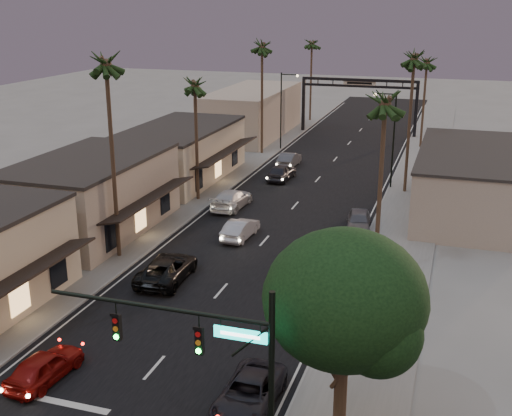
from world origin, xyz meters
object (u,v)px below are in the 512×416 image
Objects in this scene: palm_ra at (386,97)px; oncoming_pickup at (167,269)px; oncoming_silver at (240,229)px; palm_lc at (195,80)px; oncoming_red at (45,366)px; curbside_black at (339,260)px; palm_far at (312,41)px; traffic_signal at (218,356)px; palm_lb at (105,58)px; curbside_near at (249,393)px; corner_tree at (346,305)px; palm_rb at (415,54)px; streetlight_right at (391,132)px; palm_rc at (427,59)px; arch at (359,92)px; palm_ld at (262,43)px; streetlight_left at (283,105)px.

palm_ra is 16.95m from oncoming_pickup.
oncoming_pickup reaches higher than oncoming_silver.
palm_lc is 2.88× the size of oncoming_red.
oncoming_pickup reaches higher than curbside_black.
curbside_black is (14.80, -11.70, -9.72)m from palm_lc.
traffic_signal is at bearing -79.30° from palm_far.
curbside_near is at bearing -44.36° from palm_lb.
palm_ra is (17.20, -12.00, 0.97)m from palm_lc.
corner_tree is at bearing -81.80° from curbside_black.
curbside_black is at bearing 87.91° from curbside_near.
palm_far reaches higher than oncoming_silver.
palm_lc is 19.07m from palm_rb.
streetlight_right reaches higher than oncoming_pickup.
palm_rc reaches higher than curbside_near.
palm_rb is at bearing -71.70° from arch.
palm_lb is 13.72m from oncoming_pickup.
palm_ra is at bearing -123.76° from oncoming_red.
traffic_signal reaches higher than arch.
palm_ld is 2.76× the size of curbside_black.
palm_far is 71.72m from curbside_near.
traffic_signal is at bearing -83.80° from curbside_near.
palm_lc is at bearing -77.10° from oncoming_red.
oncoming_red is (4.28, -47.47, -11.69)m from palm_ld.
palm_lb reaches higher than arch.
traffic_signal is at bearing -65.94° from palm_lc.
corner_tree reaches higher than arch.
palm_rb is (2.91, 40.00, 7.33)m from traffic_signal.
arch is 3.47× the size of oncoming_silver.
streetlight_right is 0.63× the size of palm_ld.
palm_lb is at bearing -90.00° from palm_lc.
streetlight_left is (-6.92, -12.00, -0.20)m from arch.
palm_lb is 19.70m from oncoming_red.
palm_ld is at bearing -80.49° from oncoming_red.
streetlight_left is at bearing 87.33° from palm_lb.
palm_rc is at bearing 90.89° from corner_tree.
palm_ld is 1.08× the size of palm_far.
palm_far is 59.65m from oncoming_pickup.
palm_ld is at bearing -72.87° from oncoming_silver.
palm_rc reaches higher than streetlight_left.
corner_tree is at bearing -57.66° from palm_lc.
streetlight_right is at bearing -65.24° from palm_far.
streetlight_left is 36.93m from palm_lb.
palm_lb reaches higher than palm_rb.
corner_tree is 72.96m from palm_far.
palm_rc is 21.97m from palm_far.
arch is at bearing 98.62° from corner_tree.
oncoming_pickup is at bearing -116.80° from palm_rb.
streetlight_left is 37.87m from palm_ra.
palm_lb is 3.07× the size of curbside_near.
palm_lb is at bearing -100.16° from arch.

